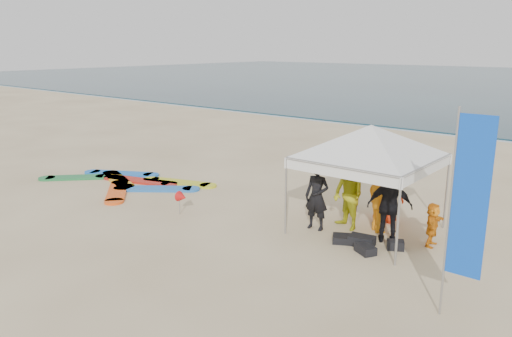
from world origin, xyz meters
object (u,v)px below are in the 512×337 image
object	(u,v)px
person_orange_b	(387,190)
canopy_tent	(371,125)
person_orange_a	(381,197)
feather_flag	(468,200)
marker_pennant	(182,197)
person_yellow	(348,195)
person_seated	(432,225)
surfboard_spread	(130,182)
person_black_b	(390,206)
person_black_a	(317,196)

from	to	relation	value
person_orange_b	canopy_tent	size ratio (longest dim) A/B	0.43
person_orange_a	canopy_tent	bearing A→B (deg)	74.20
person_orange_b	feather_flag	world-z (taller)	feather_flag
person_orange_b	marker_pennant	world-z (taller)	person_orange_b
person_yellow	feather_flag	size ratio (longest dim) A/B	0.49
person_seated	canopy_tent	distance (m)	2.60
person_orange_a	surfboard_spread	bearing A→B (deg)	48.31
person_seated	canopy_tent	world-z (taller)	canopy_tent
person_black_b	marker_pennant	xyz separation A→B (m)	(-4.98, -1.73, -0.35)
person_seated	feather_flag	bearing A→B (deg)	-158.53
person_yellow	surfboard_spread	size ratio (longest dim) A/B	0.33
person_orange_b	marker_pennant	size ratio (longest dim) A/B	2.65
surfboard_spread	feather_flag	bearing A→B (deg)	-8.98
person_seated	surfboard_spread	size ratio (longest dim) A/B	0.20
person_orange_a	person_seated	distance (m)	1.35
person_black_a	surfboard_spread	xyz separation A→B (m)	(-6.95, -0.32, -0.79)
person_black_b	feather_flag	distance (m)	3.54
person_orange_b	person_orange_a	bearing A→B (deg)	103.42
feather_flag	marker_pennant	bearing A→B (deg)	174.74
person_seated	marker_pennant	xyz separation A→B (m)	(-5.84, -2.13, -0.01)
person_black_a	person_orange_b	size ratio (longest dim) A/B	0.97
person_yellow	surfboard_spread	bearing A→B (deg)	-151.27
person_black_b	feather_flag	bearing A→B (deg)	108.53
canopy_tent	person_orange_a	bearing A→B (deg)	33.87
person_orange_a	surfboard_spread	world-z (taller)	person_orange_a
person_black_a	person_yellow	size ratio (longest dim) A/B	0.97
canopy_tent	person_black_a	bearing A→B (deg)	-147.08
canopy_tent	feather_flag	xyz separation A→B (m)	(3.04, -2.71, -0.53)
person_orange_a	feather_flag	xyz separation A→B (m)	(2.76, -2.89, 1.18)
person_yellow	canopy_tent	distance (m)	1.79
feather_flag	marker_pennant	world-z (taller)	feather_flag
person_orange_b	person_seated	world-z (taller)	person_orange_b
person_orange_a	surfboard_spread	size ratio (longest dim) A/B	0.34
marker_pennant	person_black_a	bearing A→B (deg)	23.06
person_orange_a	canopy_tent	size ratio (longest dim) A/B	0.44
person_orange_a	feather_flag	distance (m)	4.17
person_orange_a	person_orange_b	distance (m)	0.76
canopy_tent	marker_pennant	bearing A→B (deg)	-154.47
person_orange_a	person_orange_b	bearing A→B (deg)	-34.99
canopy_tent	surfboard_spread	bearing A→B (deg)	-173.03
person_black_b	surfboard_spread	world-z (taller)	person_black_b
person_yellow	person_orange_a	size ratio (longest dim) A/B	0.98
person_yellow	canopy_tent	bearing A→B (deg)	41.56
person_black_b	person_orange_b	world-z (taller)	person_black_b
person_yellow	marker_pennant	world-z (taller)	person_yellow
canopy_tent	surfboard_spread	distance (m)	8.41
person_orange_b	person_seated	xyz separation A→B (m)	(1.49, -0.83, -0.34)
person_black_a	person_seated	size ratio (longest dim) A/B	1.65
person_yellow	person_orange_a	bearing A→B (deg)	47.73
canopy_tent	person_seated	bearing A→B (deg)	3.26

